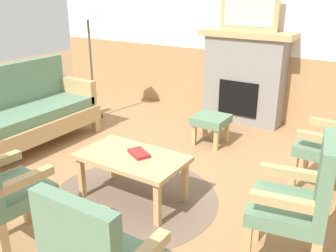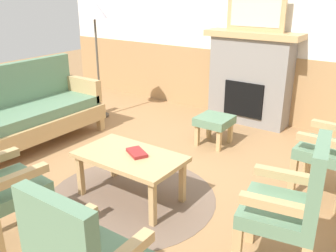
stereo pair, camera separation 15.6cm
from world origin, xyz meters
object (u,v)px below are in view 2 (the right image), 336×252
Objects in this scene: coffee_table at (130,160)px; floor_lamp_by_couch at (94,17)px; framed_picture at (256,9)px; footstool at (214,122)px; couch at (29,114)px; fireplace at (250,78)px; armchair_near_fireplace at (292,203)px; book_on_table at (137,153)px.

floor_lamp_by_couch reaches higher than coffee_table.
framed_picture reaches higher than footstool.
framed_picture is 3.17m from couch.
armchair_near_fireplace is (1.43, -2.66, -0.11)m from fireplace.
coffee_table is at bearing -38.70° from floor_lamp_by_couch.
floor_lamp_by_couch is at bearing -178.62° from footstool.
coffee_table reaches higher than footstool.
armchair_near_fireplace is at bearing -25.77° from floor_lamp_by_couch.
footstool is at bearing 89.09° from coffee_table.
floor_lamp_by_couch reaches higher than fireplace.
book_on_table is at bearing -37.19° from floor_lamp_by_couch.
coffee_table is at bearing -90.91° from footstool.
framed_picture is 0.82× the size of armchair_near_fireplace.
book_on_table is (0.01, -2.50, -1.10)m from framed_picture.
coffee_table is 2.62m from floor_lamp_by_couch.
footstool is (-0.02, 1.50, -0.17)m from book_on_table.
armchair_near_fireplace is at bearing -48.97° from footstool.
footstool is at bearing 1.38° from floor_lamp_by_couch.
couch is 1.07× the size of floor_lamp_by_couch.
floor_lamp_by_couch is at bearing 141.30° from coffee_table.
framed_picture is 2.80m from coffee_table.
armchair_near_fireplace is at bearing -61.65° from framed_picture.
floor_lamp_by_couch reaches higher than footstool.
floor_lamp_by_couch is (-1.90, -1.05, -0.11)m from framed_picture.
framed_picture is 2.73m from book_on_table.
book_on_table is at bearing -89.70° from fireplace.
book_on_table is 1.43m from armchair_near_fireplace.
book_on_table is 0.55× the size of footstool.
floor_lamp_by_couch is at bearing -151.24° from fireplace.
framed_picture is at bearing 89.49° from footstool.
book_on_table is 2.60m from floor_lamp_by_couch.
fireplace is 5.88× the size of book_on_table.
floor_lamp_by_couch reaches higher than couch.
fireplace is at bearing 50.89° from couch.
floor_lamp_by_couch is (-3.34, 1.61, 0.91)m from armchair_near_fireplace.
book_on_table is (1.87, -0.21, 0.06)m from couch.
armchair_near_fireplace is (1.44, -1.66, 0.25)m from footstool.
framed_picture is 1.62m from footstool.
couch is 2.26m from footstool.
footstool is at bearing 34.85° from couch.
fireplace reaches higher than coffee_table.
armchair_near_fireplace is 0.58× the size of floor_lamp_by_couch.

